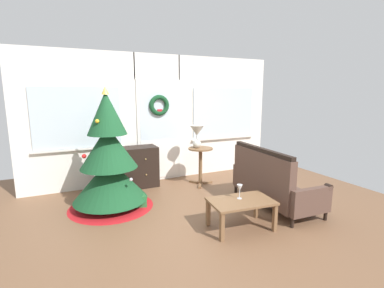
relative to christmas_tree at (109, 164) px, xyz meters
The scene contains 10 objects.
ground_plane 1.68m from the christmas_tree, 40.61° to the right, with size 6.76×6.76×0.00m, color brown.
back_wall_with_door 1.70m from the christmas_tree, 42.90° to the left, with size 5.20×0.19×2.55m.
christmas_tree is the anchor object (origin of this frame).
dresser_cabinet 1.02m from the christmas_tree, 54.80° to the left, with size 0.90×0.45×0.78m.
settee_sofa 2.56m from the christmas_tree, 23.99° to the right, with size 0.79×1.61×0.96m.
side_table 1.84m from the christmas_tree, 12.21° to the left, with size 0.50×0.48×0.74m.
table_lamp 1.81m from the christmas_tree, 13.88° to the left, with size 0.28×0.28×0.44m.
coffee_table 2.10m from the christmas_tree, 45.39° to the right, with size 0.89×0.60×0.40m.
wine_glass 2.05m from the christmas_tree, 44.03° to the right, with size 0.08×0.08×0.20m.
gift_box 0.75m from the christmas_tree, 28.01° to the right, with size 0.19×0.17×0.19m, color #266633.
Camera 1 is at (-1.78, -3.38, 1.79)m, focal length 26.18 mm.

